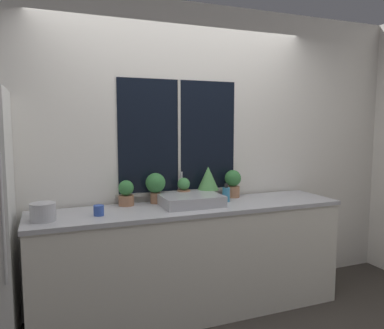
{
  "coord_description": "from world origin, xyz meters",
  "views": [
    {
      "loc": [
        -1.13,
        -2.59,
        1.62
      ],
      "look_at": [
        0.0,
        0.29,
        1.29
      ],
      "focal_mm": 35.0,
      "sensor_mm": 36.0,
      "label": 1
    }
  ],
  "objects": [
    {
      "name": "wall_right",
      "position": [
        2.37,
        1.5,
        1.35
      ],
      "size": [
        0.06,
        7.0,
        2.7
      ],
      "color": "silver",
      "rests_on": "ground_plane"
    },
    {
      "name": "potted_plant_left",
      "position": [
        -0.25,
        0.5,
        1.1
      ],
      "size": [
        0.17,
        0.17,
        0.26
      ],
      "color": "#9E6B4C",
      "rests_on": "counter"
    },
    {
      "name": "soap_bottle",
      "position": [
        0.35,
        0.34,
        1.0
      ],
      "size": [
        0.07,
        0.07,
        0.16
      ],
      "color": "teal",
      "rests_on": "counter"
    },
    {
      "name": "wall_back",
      "position": [
        0.0,
        0.64,
        1.35
      ],
      "size": [
        8.0,
        0.09,
        2.7
      ],
      "color": "silver",
      "rests_on": "ground_plane"
    },
    {
      "name": "mug_grey",
      "position": [
        -1.21,
        0.4,
        0.98
      ],
      "size": [
        0.08,
        0.08,
        0.1
      ],
      "color": "gray",
      "rests_on": "counter"
    },
    {
      "name": "mug_blue",
      "position": [
        -0.77,
        0.23,
        0.98
      ],
      "size": [
        0.08,
        0.08,
        0.08
      ],
      "color": "#3351AD",
      "rests_on": "counter"
    },
    {
      "name": "counter",
      "position": [
        0.0,
        0.29,
        0.47
      ],
      "size": [
        2.63,
        0.6,
        0.94
      ],
      "color": "silver",
      "rests_on": "ground_plane"
    },
    {
      "name": "sink",
      "position": [
        0.0,
        0.32,
        0.98
      ],
      "size": [
        0.5,
        0.45,
        0.26
      ],
      "color": "#ADADB2",
      "rests_on": "counter"
    },
    {
      "name": "potted_plant_far_right",
      "position": [
        0.5,
        0.5,
        1.08
      ],
      "size": [
        0.15,
        0.15,
        0.26
      ],
      "color": "#9E6B4C",
      "rests_on": "counter"
    },
    {
      "name": "potted_plant_center",
      "position": [
        0.01,
        0.5,
        1.04
      ],
      "size": [
        0.12,
        0.12,
        0.21
      ],
      "color": "#9E6B4C",
      "rests_on": "counter"
    },
    {
      "name": "potted_plant_right",
      "position": [
        0.24,
        0.5,
        1.11
      ],
      "size": [
        0.19,
        0.19,
        0.3
      ],
      "color": "#9E6B4C",
      "rests_on": "counter"
    },
    {
      "name": "potted_plant_far_left",
      "position": [
        -0.51,
        0.5,
        1.04
      ],
      "size": [
        0.13,
        0.13,
        0.22
      ],
      "color": "#9E6B4C",
      "rests_on": "counter"
    },
    {
      "name": "kettle",
      "position": [
        -1.16,
        0.22,
        1.01
      ],
      "size": [
        0.18,
        0.18,
        0.14
      ],
      "color": "#B2B2B7",
      "rests_on": "counter"
    },
    {
      "name": "ground_plane",
      "position": [
        0.0,
        0.0,
        0.0
      ],
      "size": [
        14.0,
        14.0,
        0.0
      ],
      "primitive_type": "plane",
      "color": "#38332D"
    }
  ]
}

